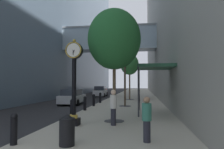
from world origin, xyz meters
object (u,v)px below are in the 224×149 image
at_px(bollard_sixth, 100,97).
at_px(street_tree_mid_far, 130,65).
at_px(street_tree_near, 114,39).
at_px(street_clock, 74,78).
at_px(car_red_far, 101,90).
at_px(bollard_nearest, 14,128).
at_px(car_white_near, 100,92).
at_px(trash_bin, 67,129).
at_px(pedestrian_walking, 113,106).
at_px(bollard_fifth, 94,100).
at_px(pedestrian_by_clock, 147,118).
at_px(bollard_third, 72,107).
at_px(bollard_fourth, 85,103).
at_px(street_tree_mid_near, 125,52).
at_px(car_silver_mid, 72,97).

height_order(bollard_sixth, street_tree_mid_far, street_tree_mid_far).
xyz_separation_m(street_tree_near, street_tree_mid_far, (0.00, 14.83, -0.10)).
height_order(street_clock, street_tree_mid_far, street_tree_mid_far).
bearing_deg(car_red_far, street_clock, -81.04).
bearing_deg(bollard_sixth, bollard_nearest, -90.00).
bearing_deg(car_white_near, trash_bin, -80.95).
bearing_deg(bollard_nearest, bollard_sixth, 90.00).
xyz_separation_m(bollard_sixth, pedestrian_walking, (2.93, -11.16, 0.38)).
distance_m(street_tree_mid_far, car_white_near, 9.58).
height_order(bollard_fifth, pedestrian_by_clock, pedestrian_by_clock).
xyz_separation_m(street_clock, bollard_third, (-0.97, 2.53, -1.80)).
bearing_deg(street_clock, car_white_near, 98.22).
distance_m(street_clock, bollard_fourth, 5.87).
xyz_separation_m(street_tree_mid_far, pedestrian_walking, (0.10, -15.94, -3.49)).
distance_m(street_tree_mid_near, pedestrian_walking, 9.39).
bearing_deg(trash_bin, bollard_sixth, 97.11).
relative_size(bollard_fourth, car_silver_mid, 0.26).
bearing_deg(bollard_nearest, street_tree_mid_far, 81.81).
xyz_separation_m(bollard_nearest, car_silver_mid, (-2.85, 14.21, 0.06)).
relative_size(street_clock, bollard_third, 3.97).
height_order(street_tree_mid_near, car_silver_mid, street_tree_mid_near).
bearing_deg(car_silver_mid, car_white_near, 87.91).
relative_size(pedestrian_by_clock, car_white_near, 0.36).
bearing_deg(car_silver_mid, street_tree_mid_far, 43.58).
relative_size(pedestrian_walking, car_white_near, 0.40).
xyz_separation_m(street_tree_mid_far, trash_bin, (-0.99, -19.44, -3.89)).
xyz_separation_m(street_clock, trash_bin, (0.86, -3.22, -1.83)).
xyz_separation_m(bollard_third, pedestrian_by_clock, (4.50, -4.97, 0.28)).
bearing_deg(pedestrian_walking, bollard_third, 142.33).
bearing_deg(bollard_sixth, street_tree_mid_near, -43.06).
xyz_separation_m(pedestrian_by_clock, car_red_far, (-8.63, 34.78, -0.21)).
xyz_separation_m(bollard_sixth, car_red_far, (-4.13, 20.91, 0.07)).
xyz_separation_m(car_silver_mid, car_red_far, (-1.27, 21.53, 0.01)).
distance_m(car_white_near, car_silver_mid, 12.52).
distance_m(street_clock, car_white_near, 23.62).
relative_size(bollard_third, car_red_far, 0.23).
bearing_deg(car_red_far, street_tree_mid_far, -66.69).
xyz_separation_m(bollard_fourth, bollard_fifth, (0.00, 2.97, 0.00)).
distance_m(street_clock, trash_bin, 3.80).
height_order(street_tree_near, pedestrian_walking, street_tree_near).
bearing_deg(street_tree_mid_near, street_tree_near, -90.00).
bearing_deg(street_tree_near, street_tree_mid_far, 90.00).
height_order(bollard_sixth, pedestrian_by_clock, pedestrian_by_clock).
bearing_deg(street_tree_near, bollard_sixth, 105.68).
distance_m(bollard_third, street_tree_mid_near, 8.12).
distance_m(bollard_fifth, pedestrian_by_clock, 11.80).
height_order(bollard_nearest, bollard_fourth, same).
height_order(street_tree_mid_far, car_red_far, street_tree_mid_far).
relative_size(trash_bin, pedestrian_by_clock, 0.65).
xyz_separation_m(street_tree_mid_near, car_white_near, (-5.22, 14.52, -4.21)).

